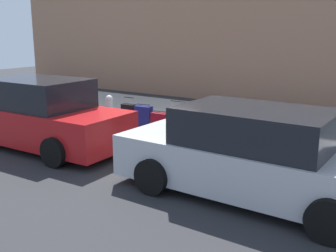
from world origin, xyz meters
name	(u,v)px	position (x,y,z in m)	size (l,w,h in m)	color
ground_plane	(136,139)	(0.00, 0.00, 0.00)	(40.00, 40.00, 0.00)	#28282B
sidewalk_curb	(185,119)	(0.00, -2.50, 0.07)	(18.00, 5.00, 0.14)	#9E9B93
suitcase_maroon_0	(296,138)	(-4.00, -0.62, 0.49)	(0.41, 0.27, 1.03)	maroon
suitcase_navy_1	(273,133)	(-3.48, -0.61, 0.52)	(0.48, 0.21, 1.08)	navy
suitcase_black_2	(252,130)	(-2.97, -0.61, 0.53)	(0.36, 0.25, 1.09)	black
suitcase_red_3	(232,133)	(-2.50, -0.55, 0.40)	(0.43, 0.26, 0.57)	red
suitcase_silver_4	(215,127)	(-2.03, -0.55, 0.47)	(0.35, 0.21, 0.71)	#9EA0A8
suitcase_teal_5	(197,126)	(-1.54, -0.52, 0.45)	(0.47, 0.26, 0.68)	#0F606B
suitcase_olive_6	(178,123)	(-0.97, -0.53, 0.45)	(0.51, 0.20, 0.89)	#59601E
suitcase_maroon_7	(160,122)	(-0.41, -0.53, 0.40)	(0.45, 0.27, 0.57)	maroon
suitcase_navy_8	(144,117)	(0.13, -0.53, 0.46)	(0.49, 0.28, 0.70)	navy
suitcase_black_9	(129,115)	(0.65, -0.55, 0.46)	(0.41, 0.25, 0.84)	black
fire_hydrant	(109,109)	(1.38, -0.55, 0.57)	(0.39, 0.21, 0.82)	#99999E
bollard_post	(86,106)	(2.18, -0.40, 0.59)	(0.13, 0.13, 0.90)	#333338
parked_car_silver_0	(254,156)	(-4.03, 1.89, 0.73)	(4.78, 2.04, 1.55)	#B2B5BA
parked_car_red_1	(39,116)	(1.46, 1.89, 0.78)	(4.72, 2.05, 1.67)	#AD1619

